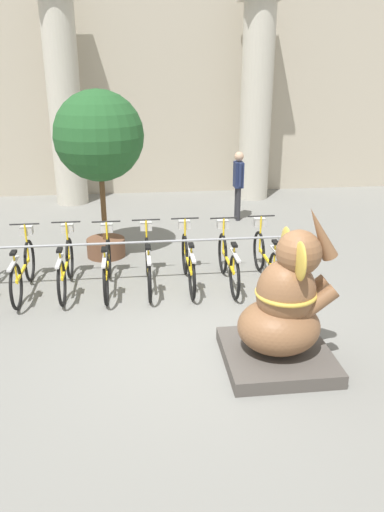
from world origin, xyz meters
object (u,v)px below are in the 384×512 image
object	(u,v)px
bicycle_6	(228,260)
elephant_statue	(284,313)
bicycle_1	(23,269)
bicycle_2	(66,266)
bicycle_3	(107,265)
bicycle_4	(148,263)
bicycle_7	(266,258)
person_pedestrian	(238,180)
bicycle_5	(188,261)
potted_tree	(99,141)

from	to	relation	value
bicycle_6	elephant_statue	distance (m)	2.48
bicycle_1	bicycle_2	world-z (taller)	same
bicycle_3	bicycle_6	size ratio (longest dim) A/B	1.00
bicycle_4	bicycle_7	distance (m)	2.01
person_pedestrian	bicycle_5	bearing A→B (deg)	-113.54
bicycle_3	person_pedestrian	size ratio (longest dim) A/B	1.11
bicycle_4	elephant_statue	world-z (taller)	elephant_statue
bicycle_6	elephant_statue	size ratio (longest dim) A/B	0.89
bicycle_7	bicycle_5	bearing A→B (deg)	179.35
bicycle_5	bicycle_6	size ratio (longest dim) A/B	1.00
elephant_statue	person_pedestrian	world-z (taller)	elephant_statue
bicycle_1	bicycle_3	bearing A→B (deg)	-0.55
elephant_statue	bicycle_5	bearing A→B (deg)	109.53
bicycle_1	bicycle_6	distance (m)	3.35
bicycle_5	elephant_statue	world-z (taller)	elephant_statue
bicycle_3	bicycle_6	distance (m)	2.01
bicycle_5	person_pedestrian	world-z (taller)	person_pedestrian
person_pedestrian	bicycle_1	bearing A→B (deg)	-139.25
bicycle_1	bicycle_4	bearing A→B (deg)	0.32
potted_tree	bicycle_3	bearing A→B (deg)	-86.36
bicycle_5	bicycle_2	bearing A→B (deg)	179.52
bicycle_3	elephant_statue	size ratio (longest dim) A/B	0.89
bicycle_6	person_pedestrian	world-z (taller)	person_pedestrian
person_pedestrian	potted_tree	world-z (taller)	potted_tree
bicycle_4	person_pedestrian	world-z (taller)	person_pedestrian
bicycle_3	bicycle_1	bearing A→B (deg)	179.45
elephant_statue	potted_tree	size ratio (longest dim) A/B	0.65
bicycle_1	bicycle_7	distance (m)	4.02
bicycle_3	bicycle_4	xyz separation A→B (m)	(0.67, 0.02, 0.00)
elephant_statue	potted_tree	xyz separation A→B (m)	(-2.33, 4.04, 1.53)
bicycle_1	potted_tree	xyz separation A→B (m)	(1.24, 1.55, 1.79)
bicycle_4	bicycle_2	bearing A→B (deg)	178.81
bicycle_3	bicycle_4	size ratio (longest dim) A/B	1.00
bicycle_1	bicycle_4	world-z (taller)	same
bicycle_5	elephant_statue	bearing A→B (deg)	-70.47
bicycle_5	potted_tree	bearing A→B (deg)	133.33
bicycle_6	potted_tree	world-z (taller)	potted_tree
bicycle_4	potted_tree	xyz separation A→B (m)	(-0.77, 1.54, 1.79)
bicycle_3	person_pedestrian	xyz separation A→B (m)	(2.94, 3.70, 0.55)
bicycle_1	elephant_statue	bearing A→B (deg)	-34.87
elephant_statue	person_pedestrian	distance (m)	6.22
bicycle_3	potted_tree	world-z (taller)	potted_tree
bicycle_1	bicycle_7	world-z (taller)	same
elephant_statue	person_pedestrian	xyz separation A→B (m)	(0.70, 6.18, 0.29)
bicycle_4	bicycle_7	world-z (taller)	same
bicycle_5	potted_tree	world-z (taller)	potted_tree
bicycle_1	bicycle_7	size ratio (longest dim) A/B	1.00
bicycle_5	bicycle_7	world-z (taller)	same
bicycle_6	bicycle_3	bearing A→B (deg)	179.40
bicycle_2	elephant_statue	xyz separation A→B (m)	(2.90, -2.53, 0.26)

